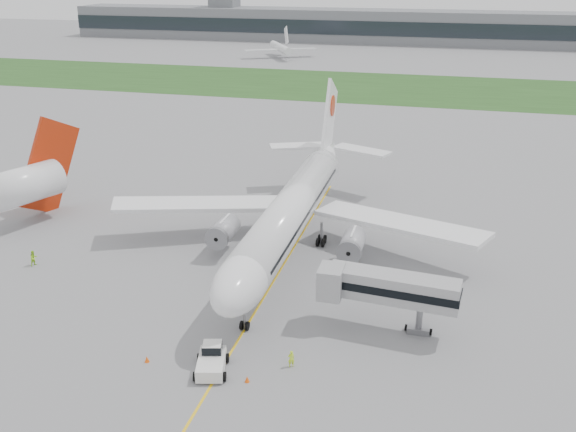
% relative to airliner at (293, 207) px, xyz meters
% --- Properties ---
extents(ground, '(600.00, 600.00, 0.00)m').
position_rel_airliner_xyz_m(ground, '(0.00, -4.87, -5.66)').
color(ground, '#959598').
rests_on(ground, ground).
extents(apron_markings, '(70.00, 70.00, 0.04)m').
position_rel_airliner_xyz_m(apron_markings, '(0.00, -9.87, -5.66)').
color(apron_markings, yellow).
rests_on(apron_markings, ground).
extents(grass_strip, '(600.00, 50.00, 0.02)m').
position_rel_airliner_xyz_m(grass_strip, '(0.00, 115.13, -5.65)').
color(grass_strip, '#25491B').
rests_on(grass_strip, ground).
extents(terminal_building, '(320.00, 22.30, 14.00)m').
position_rel_airliner_xyz_m(terminal_building, '(0.00, 225.00, 1.34)').
color(terminal_building, slate).
rests_on(terminal_building, ground).
extents(control_tower, '(12.00, 12.00, 56.00)m').
position_rel_airliner_xyz_m(control_tower, '(-90.00, 227.13, -5.66)').
color(control_tower, slate).
rests_on(control_tower, ground).
extents(airliner, '(48.13, 53.95, 17.88)m').
position_rel_airliner_xyz_m(airliner, '(0.00, 0.00, 0.00)').
color(airliner, white).
rests_on(airliner, ground).
extents(pushback_tug, '(3.68, 4.67, 2.15)m').
position_rel_airliner_xyz_m(pushback_tug, '(-0.78, -26.90, -4.67)').
color(pushback_tug, white).
rests_on(pushback_tug, ground).
extents(jet_bridge, '(13.74, 4.06, 6.28)m').
position_rel_airliner_xyz_m(jet_bridge, '(13.11, -16.36, -1.01)').
color(jet_bridge, '#949497').
rests_on(jet_bridge, ground).
extents(safety_cone_left, '(0.44, 0.44, 0.60)m').
position_rel_airliner_xyz_m(safety_cone_left, '(-6.90, -27.35, -5.36)').
color(safety_cone_left, '#FF580D').
rests_on(safety_cone_left, ground).
extents(safety_cone_right, '(0.43, 0.43, 0.59)m').
position_rel_airliner_xyz_m(safety_cone_right, '(2.85, -27.93, -5.37)').
color(safety_cone_right, '#FF580D').
rests_on(safety_cone_right, ground).
extents(ground_crew_near, '(0.72, 0.63, 1.66)m').
position_rel_airliner_xyz_m(ground_crew_near, '(6.00, -24.76, -4.83)').
color(ground_crew_near, '#D1FF2A').
rests_on(ground_crew_near, ground).
extents(ground_crew_far, '(1.00, 1.12, 1.91)m').
position_rel_airliner_xyz_m(ground_crew_far, '(-28.90, -12.40, -4.70)').
color(ground_crew_far, '#AAED27').
rests_on(ground_crew_far, ground).
extents(neighbor_aircraft, '(8.65, 18.01, 14.60)m').
position_rel_airliner_xyz_m(neighbor_aircraft, '(-37.53, -0.56, 0.13)').
color(neighbor_aircraft, '#B6270A').
rests_on(neighbor_aircraft, ground).
extents(distant_aircraft_left, '(35.59, 34.33, 10.45)m').
position_rel_airliner_xyz_m(distant_aircraft_left, '(-46.53, 166.97, -5.66)').
color(distant_aircraft_left, white).
rests_on(distant_aircraft_left, ground).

